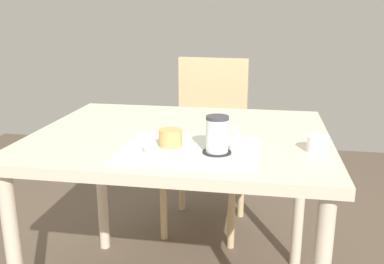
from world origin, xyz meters
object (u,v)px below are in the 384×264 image
sugar_bowl (318,144)px  pastry (170,138)px  coffee_mug (218,134)px  wooden_chair (208,136)px  pastry_plate (171,148)px  dining_table (181,154)px

sugar_bowl → pastry: bearing=-171.7°
pastry → coffee_mug: bearing=-3.7°
wooden_chair → pastry_plate: wooden_chair is taller
dining_table → pastry_plate: size_ratio=6.04×
pastry → coffee_mug: 0.15m
wooden_chair → coffee_mug: (0.16, -0.96, 0.29)m
coffee_mug → wooden_chair: bearing=99.2°
pastry → coffee_mug: size_ratio=0.66×
wooden_chair → dining_table: bearing=94.4°
coffee_mug → sugar_bowl: size_ratio=1.59×
pastry_plate → sugar_bowl: bearing=8.3°
dining_table → wooden_chair: bearing=89.8°
coffee_mug → pastry_plate: bearing=176.3°
pastry → sugar_bowl: (0.46, 0.07, -0.02)m
coffee_mug → sugar_bowl: 0.32m
dining_table → pastry_plate: (0.01, -0.21, 0.09)m
dining_table → sugar_bowl: bearing=-17.2°
pastry → sugar_bowl: size_ratio=1.05×
pastry_plate → wooden_chair: bearing=90.3°
wooden_chair → pastry: (0.01, -0.95, 0.27)m
wooden_chair → sugar_bowl: wooden_chair is taller
dining_table → pastry_plate: pastry_plate is taller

